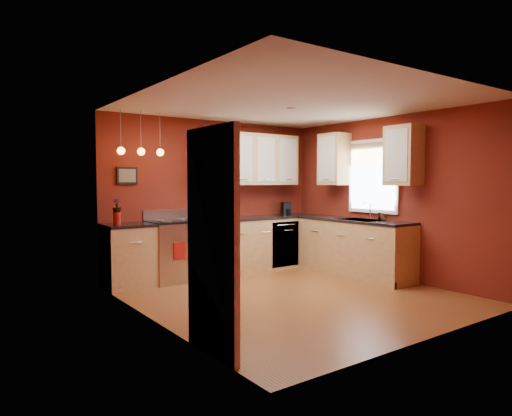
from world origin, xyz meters
TOP-DOWN VIEW (x-y plane):
  - floor at (0.00, 0.00)m, footprint 4.20×4.20m
  - ceiling at (0.00, 0.00)m, footprint 4.00×4.20m
  - wall_back at (0.00, 2.10)m, footprint 4.00×0.02m
  - wall_front at (0.00, -2.10)m, footprint 4.00×0.02m
  - wall_left at (-2.00, 0.00)m, footprint 0.02×4.20m
  - wall_right at (2.00, 0.00)m, footprint 0.02×4.20m
  - base_cabinets_back_left at (-1.65, 1.80)m, footprint 0.70×0.60m
  - base_cabinets_back_right at (0.73, 1.80)m, footprint 2.54×0.60m
  - base_cabinets_right at (1.70, 0.45)m, footprint 0.60×2.10m
  - counter_back_left at (-1.65, 1.80)m, footprint 0.70×0.62m
  - counter_back_right at (0.73, 1.80)m, footprint 2.54×0.62m
  - counter_right at (1.70, 0.45)m, footprint 0.62×2.10m
  - gas_range at (-0.92, 1.80)m, footprint 0.76×0.64m
  - dishwasher_front at (1.10, 1.51)m, footprint 0.60×0.02m
  - sink at (1.70, 0.30)m, footprint 0.50×0.70m
  - window at (1.97, 0.30)m, footprint 0.06×1.02m
  - door_left_wall at (-1.97, -1.20)m, footprint 0.12×0.82m
  - upper_cabinets_back at (0.60, 1.93)m, footprint 2.00×0.35m
  - upper_cabinets_right at (1.82, 0.32)m, footprint 0.35×1.95m
  - wall_picture at (-1.55, 2.08)m, footprint 0.32×0.03m
  - pendant_lights at (-1.45, 1.75)m, footprint 0.71×0.11m
  - red_canister at (-0.38, 1.84)m, footprint 0.11×0.11m
  - red_vase at (-1.79, 1.84)m, footprint 0.11×0.11m
  - flowers at (-1.79, 1.84)m, footprint 0.14×0.14m
  - coffee_maker at (1.44, 1.90)m, footprint 0.19×0.19m
  - soap_pump at (1.95, 0.09)m, footprint 0.10×0.10m
  - dish_towel at (-0.98, 1.47)m, footprint 0.20×0.01m

SIDE VIEW (x-z plane):
  - floor at x=0.00m, z-range 0.00..0.00m
  - base_cabinets_back_left at x=-1.65m, z-range 0.00..0.90m
  - base_cabinets_back_right at x=0.73m, z-range 0.00..0.90m
  - base_cabinets_right at x=1.70m, z-range 0.00..0.90m
  - dishwasher_front at x=1.10m, z-range 0.05..0.85m
  - gas_range at x=-0.92m, z-range -0.07..1.04m
  - dish_towel at x=-0.98m, z-range 0.39..0.65m
  - sink at x=1.70m, z-range 0.75..1.08m
  - counter_back_left at x=-1.65m, z-range 0.90..0.94m
  - counter_back_right at x=0.73m, z-range 0.90..0.94m
  - counter_right at x=1.70m, z-range 0.90..0.94m
  - door_left_wall at x=-1.97m, z-range 0.00..2.05m
  - red_canister at x=-0.38m, z-range 0.94..1.11m
  - red_vase at x=-1.79m, z-range 0.94..1.11m
  - soap_pump at x=1.95m, z-range 0.94..1.12m
  - coffee_maker at x=1.44m, z-range 0.93..1.16m
  - flowers at x=-1.79m, z-range 1.09..1.31m
  - wall_back at x=0.00m, z-range 0.00..2.60m
  - wall_front at x=0.00m, z-range 0.00..2.60m
  - wall_left at x=-2.00m, z-range 0.00..2.60m
  - wall_right at x=2.00m, z-range 0.00..2.60m
  - wall_picture at x=-1.55m, z-range 1.52..1.78m
  - window at x=1.97m, z-range 1.08..2.30m
  - upper_cabinets_back at x=0.60m, z-range 1.50..2.40m
  - upper_cabinets_right at x=1.82m, z-range 1.50..2.40m
  - pendant_lights at x=-1.45m, z-range 1.68..2.34m
  - ceiling at x=0.00m, z-range 2.59..2.61m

